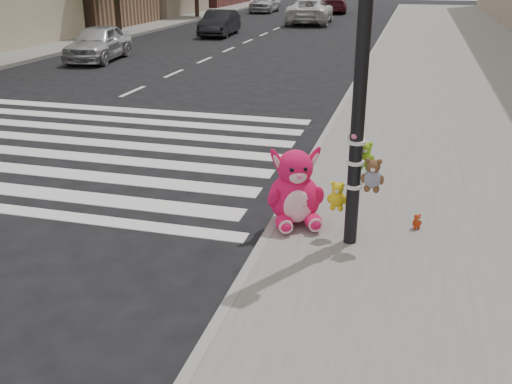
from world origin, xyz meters
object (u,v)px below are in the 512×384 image
at_px(car_silver_far, 98,43).
at_px(pink_bunny, 295,192).
at_px(red_teddy, 417,222).
at_px(car_dark_far, 220,23).
at_px(car_white_near, 310,11).
at_px(signal_pole, 360,111).

bearing_deg(car_silver_far, pink_bunny, -58.91).
height_order(red_teddy, car_dark_far, car_dark_far).
bearing_deg(pink_bunny, car_silver_far, 104.76).
xyz_separation_m(car_silver_far, car_white_near, (5.12, 16.40, 0.10)).
height_order(pink_bunny, car_dark_far, car_dark_far).
bearing_deg(red_teddy, car_dark_far, 83.15).
distance_m(signal_pole, pink_bunny, 1.51).
bearing_deg(car_silver_far, signal_pole, -57.55).
bearing_deg(car_white_near, pink_bunny, 96.11).
bearing_deg(car_silver_far, car_dark_far, 71.10).
bearing_deg(pink_bunny, car_white_near, 76.02).
bearing_deg(pink_bunny, car_dark_far, 87.30).
relative_size(car_silver_far, car_white_near, 0.71).
height_order(signal_pole, car_white_near, signal_pole).
xyz_separation_m(red_teddy, car_dark_far, (-9.90, 21.39, 0.39)).
height_order(signal_pole, pink_bunny, signal_pole).
relative_size(red_teddy, car_silver_far, 0.05).
relative_size(pink_bunny, car_dark_far, 0.28).
xyz_separation_m(signal_pole, pink_bunny, (-0.80, 0.36, -1.23)).
bearing_deg(pink_bunny, signal_pole, -47.83).
distance_m(red_teddy, car_dark_far, 23.58).
height_order(car_dark_far, car_white_near, car_white_near).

